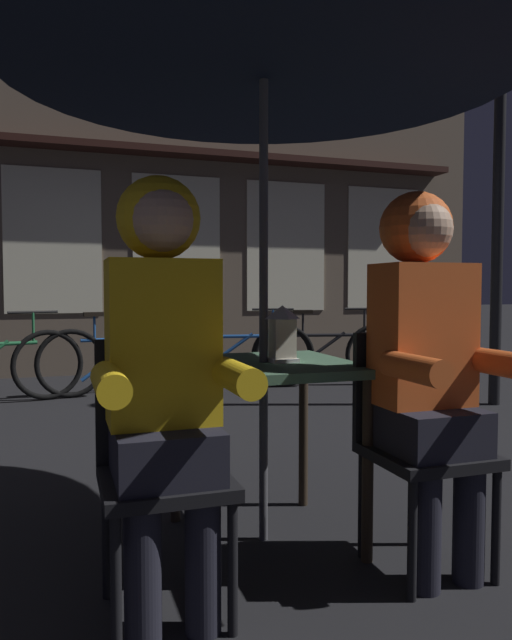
{
  "coord_description": "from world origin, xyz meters",
  "views": [
    {
      "loc": [
        -0.79,
        -2.26,
        1.04
      ],
      "look_at": [
        0.0,
        0.1,
        0.91
      ],
      "focal_mm": 33.13,
      "sensor_mm": 36.0,
      "label": 1
    }
  ],
  "objects_px": {
    "cafe_table": "(264,387)",
    "lantern": "(282,332)",
    "person_left_hooded": "(164,350)",
    "patio_umbrella": "(264,31)",
    "bicycle_fourth": "(236,355)",
    "bicycle_fifth": "(329,353)",
    "person_right_hooded": "(426,341)",
    "chair_right": "(416,434)",
    "bicycle_third": "(124,359)",
    "street_lamp": "(500,97)",
    "chair_left": "(162,457)"
  },
  "relations": [
    {
      "from": "street_lamp",
      "to": "bicycle_fourth",
      "type": "relative_size",
      "value": 2.33
    },
    {
      "from": "street_lamp",
      "to": "chair_left",
      "type": "bearing_deg",
      "value": -144.53
    },
    {
      "from": "cafe_table",
      "to": "lantern",
      "type": "relative_size",
      "value": 3.2
    },
    {
      "from": "person_left_hooded",
      "to": "street_lamp",
      "type": "xyz_separation_m",
      "value": [
        3.39,
        2.47,
        1.87
      ]
    },
    {
      "from": "bicycle_third",
      "to": "chair_right",
      "type": "bearing_deg",
      "value": -80.52
    },
    {
      "from": "patio_umbrella",
      "to": "person_right_hooded",
      "type": "relative_size",
      "value": 1.65
    },
    {
      "from": "street_lamp",
      "to": "bicycle_third",
      "type": "relative_size",
      "value": 2.31
    },
    {
      "from": "street_lamp",
      "to": "chair_right",
      "type": "bearing_deg",
      "value": -135.17
    },
    {
      "from": "lantern",
      "to": "street_lamp",
      "type": "bearing_deg",
      "value": 36.1
    },
    {
      "from": "lantern",
      "to": "bicycle_fifth",
      "type": "distance_m",
      "value": 3.98
    },
    {
      "from": "person_left_hooded",
      "to": "person_right_hooded",
      "type": "height_order",
      "value": "same"
    },
    {
      "from": "cafe_table",
      "to": "person_left_hooded",
      "type": "bearing_deg",
      "value": -138.43
    },
    {
      "from": "cafe_table",
      "to": "bicycle_third",
      "type": "height_order",
      "value": "bicycle_third"
    },
    {
      "from": "street_lamp",
      "to": "bicycle_fifth",
      "type": "bearing_deg",
      "value": 124.41
    },
    {
      "from": "cafe_table",
      "to": "street_lamp",
      "type": "distance_m",
      "value": 4.12
    },
    {
      "from": "chair_left",
      "to": "bicycle_fifth",
      "type": "relative_size",
      "value": 0.53
    },
    {
      "from": "person_left_hooded",
      "to": "bicycle_fifth",
      "type": "height_order",
      "value": "person_left_hooded"
    },
    {
      "from": "chair_left",
      "to": "bicycle_fourth",
      "type": "bearing_deg",
      "value": 70.18
    },
    {
      "from": "cafe_table",
      "to": "person_left_hooded",
      "type": "distance_m",
      "value": 0.67
    },
    {
      "from": "bicycle_third",
      "to": "bicycle_fifth",
      "type": "xyz_separation_m",
      "value": [
        2.13,
        -0.18,
        0.0
      ]
    },
    {
      "from": "bicycle_fourth",
      "to": "lantern",
      "type": "bearing_deg",
      "value": -103.64
    },
    {
      "from": "person_left_hooded",
      "to": "bicycle_fourth",
      "type": "relative_size",
      "value": 0.84
    },
    {
      "from": "chair_right",
      "to": "person_left_hooded",
      "type": "bearing_deg",
      "value": -176.61
    },
    {
      "from": "chair_left",
      "to": "bicycle_third",
      "type": "relative_size",
      "value": 0.52
    },
    {
      "from": "patio_umbrella",
      "to": "street_lamp",
      "type": "relative_size",
      "value": 0.6
    },
    {
      "from": "lantern",
      "to": "bicycle_fourth",
      "type": "relative_size",
      "value": 0.14
    },
    {
      "from": "person_right_hooded",
      "to": "bicycle_fifth",
      "type": "xyz_separation_m",
      "value": [
        1.46,
        3.88,
        -0.5
      ]
    },
    {
      "from": "lantern",
      "to": "chair_left",
      "type": "height_order",
      "value": "lantern"
    },
    {
      "from": "bicycle_third",
      "to": "bicycle_fourth",
      "type": "distance_m",
      "value": 1.14
    },
    {
      "from": "patio_umbrella",
      "to": "chair_right",
      "type": "distance_m",
      "value": 1.68
    },
    {
      "from": "person_right_hooded",
      "to": "bicycle_third",
      "type": "distance_m",
      "value": 4.15
    },
    {
      "from": "person_left_hooded",
      "to": "bicycle_fourth",
      "type": "xyz_separation_m",
      "value": [
        1.43,
        4.03,
        -0.5
      ]
    },
    {
      "from": "person_right_hooded",
      "to": "street_lamp",
      "type": "height_order",
      "value": "street_lamp"
    },
    {
      "from": "cafe_table",
      "to": "lantern",
      "type": "height_order",
      "value": "lantern"
    },
    {
      "from": "lantern",
      "to": "person_right_hooded",
      "type": "height_order",
      "value": "person_right_hooded"
    },
    {
      "from": "chair_right",
      "to": "person_right_hooded",
      "type": "height_order",
      "value": "person_right_hooded"
    },
    {
      "from": "person_left_hooded",
      "to": "chair_left",
      "type": "bearing_deg",
      "value": 90.0
    },
    {
      "from": "street_lamp",
      "to": "bicycle_fourth",
      "type": "distance_m",
      "value": 3.45
    },
    {
      "from": "cafe_table",
      "to": "lantern",
      "type": "xyz_separation_m",
      "value": [
        0.07,
        -0.02,
        0.22
      ]
    },
    {
      "from": "street_lamp",
      "to": "person_left_hooded",
      "type": "bearing_deg",
      "value": -143.9
    },
    {
      "from": "cafe_table",
      "to": "chair_right",
      "type": "bearing_deg",
      "value": -37.55
    },
    {
      "from": "person_left_hooded",
      "to": "patio_umbrella",
      "type": "bearing_deg",
      "value": 41.57
    },
    {
      "from": "bicycle_fourth",
      "to": "bicycle_fifth",
      "type": "height_order",
      "value": "same"
    },
    {
      "from": "lantern",
      "to": "person_right_hooded",
      "type": "relative_size",
      "value": 0.17
    },
    {
      "from": "bicycle_third",
      "to": "patio_umbrella",
      "type": "bearing_deg",
      "value": -87.03
    },
    {
      "from": "person_left_hooded",
      "to": "bicycle_fourth",
      "type": "height_order",
      "value": "person_left_hooded"
    },
    {
      "from": "bicycle_third",
      "to": "bicycle_fifth",
      "type": "distance_m",
      "value": 2.14
    },
    {
      "from": "cafe_table",
      "to": "person_right_hooded",
      "type": "bearing_deg",
      "value": -41.57
    },
    {
      "from": "cafe_table",
      "to": "lantern",
      "type": "bearing_deg",
      "value": -16.84
    },
    {
      "from": "person_left_hooded",
      "to": "chair_right",
      "type": "bearing_deg",
      "value": 3.39
    }
  ]
}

